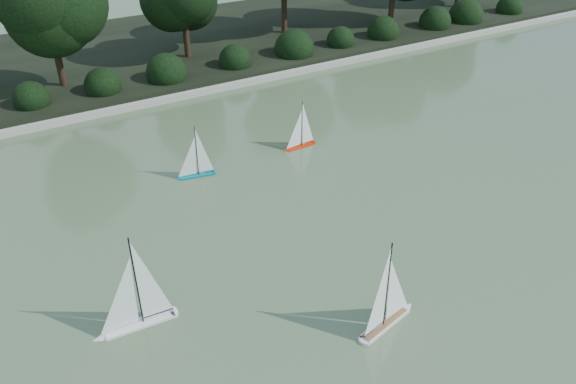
{
  "coord_description": "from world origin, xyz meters",
  "views": [
    {
      "loc": [
        -5.09,
        -5.51,
        6.42
      ],
      "look_at": [
        -0.61,
        2.19,
        0.7
      ],
      "focal_mm": 35.0,
      "sensor_mm": 36.0,
      "label": 1
    }
  ],
  "objects_px": {
    "sailboat_teal": "(193,169)",
    "sailboat_white_a": "(131,314)",
    "sailboat_white_b": "(390,310)",
    "sailboat_orange": "(298,140)"
  },
  "relations": [
    {
      "from": "sailboat_white_a",
      "to": "sailboat_orange",
      "type": "height_order",
      "value": "sailboat_white_a"
    },
    {
      "from": "sailboat_white_b",
      "to": "sailboat_orange",
      "type": "bearing_deg",
      "value": 72.71
    },
    {
      "from": "sailboat_white_b",
      "to": "sailboat_teal",
      "type": "bearing_deg",
      "value": 99.6
    },
    {
      "from": "sailboat_teal",
      "to": "sailboat_white_a",
      "type": "bearing_deg",
      "value": -123.96
    },
    {
      "from": "sailboat_white_b",
      "to": "sailboat_teal",
      "type": "height_order",
      "value": "sailboat_white_b"
    },
    {
      "from": "sailboat_white_a",
      "to": "sailboat_white_b",
      "type": "distance_m",
      "value": 3.95
    },
    {
      "from": "sailboat_white_b",
      "to": "sailboat_white_a",
      "type": "bearing_deg",
      "value": 151.32
    },
    {
      "from": "sailboat_white_a",
      "to": "sailboat_teal",
      "type": "xyz_separation_m",
      "value": [
        2.51,
        3.73,
        -0.08
      ]
    },
    {
      "from": "sailboat_orange",
      "to": "sailboat_white_a",
      "type": "bearing_deg",
      "value": -144.39
    },
    {
      "from": "sailboat_white_b",
      "to": "sailboat_orange",
      "type": "xyz_separation_m",
      "value": [
        1.75,
        5.63,
        -0.07
      ]
    }
  ]
}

